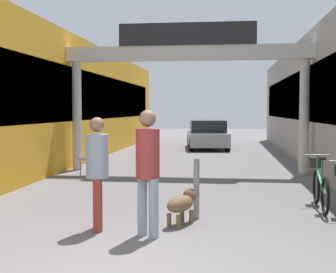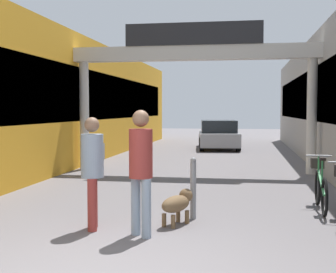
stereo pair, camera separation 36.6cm
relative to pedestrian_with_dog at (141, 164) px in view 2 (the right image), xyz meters
The scene contains 9 objects.
storefront_left 10.57m from the pedestrian_with_dog, 119.06° to the left, with size 3.00×26.00×4.20m.
arcade_sign_gateway 7.42m from the pedestrian_with_dog, 90.13° to the left, with size 7.40×0.47×4.32m.
pedestrian_with_dog is the anchor object (origin of this frame).
pedestrian_companion 0.86m from the pedestrian_with_dog, 161.61° to the left, with size 0.42×0.42×1.71m.
dog_on_leash 1.13m from the pedestrian_with_dog, 61.14° to the left, with size 0.55×0.77×0.54m.
bicycle_green_third 3.71m from the pedestrian_with_dog, 39.10° to the left, with size 0.46×1.69×0.98m.
bollard_post_metal 1.45m from the pedestrian_with_dog, 62.34° to the left, with size 0.10×0.10×1.03m.
cafe_chair_aluminium_nearer 6.39m from the pedestrian_with_dog, 113.52° to the left, with size 0.49×0.49×0.89m.
parked_car_silver 15.35m from the pedestrian_with_dog, 89.00° to the left, with size 2.16×4.16×1.33m.
Camera 2 is at (1.47, -4.70, 1.83)m, focal length 50.00 mm.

